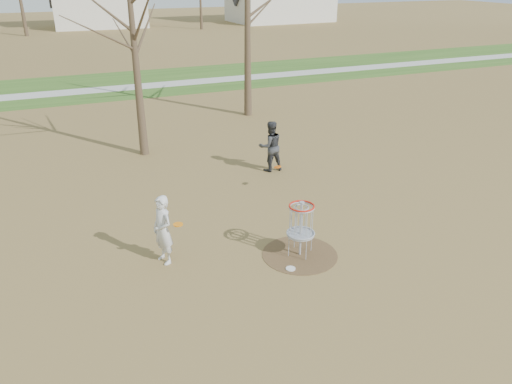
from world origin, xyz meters
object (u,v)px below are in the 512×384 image
player_standing (163,230)px  disc_golf_basket (301,221)px  disc_grounded (291,269)px  player_throwing (270,146)px

player_standing → disc_golf_basket: size_ratio=1.22×
player_standing → disc_grounded: bearing=41.1°
disc_grounded → disc_golf_basket: size_ratio=0.16×
disc_grounded → disc_golf_basket: 1.13m
player_standing → disc_golf_basket: bearing=53.3°
player_throwing → player_standing: bearing=43.8°
player_standing → player_throwing: size_ratio=0.97×
disc_grounded → disc_golf_basket: (0.48, 0.49, 0.89)m
disc_golf_basket → player_throwing: bearing=73.2°
player_standing → player_throwing: 6.29m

